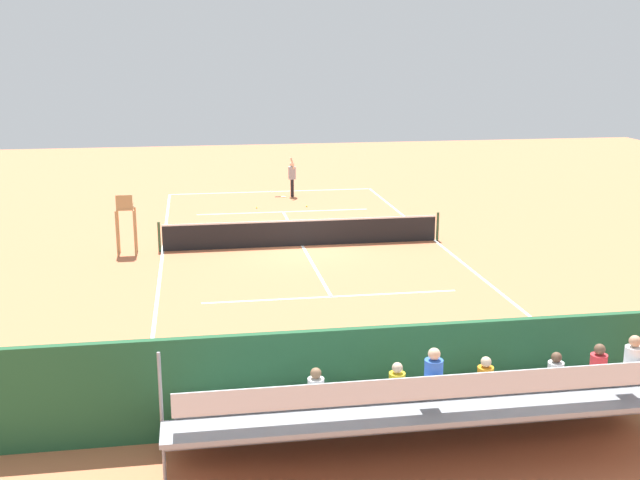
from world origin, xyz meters
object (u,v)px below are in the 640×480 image
(courtside_bench, at_px, (551,370))
(tennis_racket, at_px, (283,197))
(tennis_player, at_px, (292,176))
(tennis_net, at_px, (302,232))
(equipment_bag, at_px, (474,395))
(umpire_chair, at_px, (126,218))
(tennis_ball_near, at_px, (257,208))
(bleacher_stand, at_px, (435,408))
(tennis_ball_far, at_px, (307,206))

(courtside_bench, xyz_separation_m, tennis_racket, (2.97, -22.79, -0.54))
(tennis_player, height_order, tennis_racket, tennis_player)
(tennis_player, bearing_deg, tennis_net, 84.90)
(equipment_bag, xyz_separation_m, tennis_player, (0.81, -22.94, 0.84))
(tennis_racket, bearing_deg, equipment_bag, 93.15)
(tennis_net, relative_size, tennis_racket, 18.25)
(umpire_chair, xyz_separation_m, tennis_ball_near, (-5.12, -7.18, -1.28))
(umpire_chair, distance_m, tennis_player, 12.03)
(bleacher_stand, xyz_separation_m, tennis_ball_far, (-0.98, -22.29, -0.90))
(bleacher_stand, bearing_deg, equipment_bag, -127.16)
(umpire_chair, relative_size, tennis_ball_far, 32.42)
(tennis_player, xyz_separation_m, tennis_racket, (0.45, 0.02, -1.00))
(tennis_net, xyz_separation_m, tennis_player, (-0.85, -9.54, 0.51))
(equipment_bag, height_order, tennis_ball_near, equipment_bag)
(equipment_bag, distance_m, tennis_player, 22.97)
(tennis_racket, distance_m, tennis_ball_far, 2.69)
(umpire_chair, bearing_deg, tennis_ball_far, -135.88)
(courtside_bench, bearing_deg, equipment_bag, 4.31)
(equipment_bag, bearing_deg, bleacher_stand, 52.84)
(tennis_player, distance_m, tennis_ball_far, 2.79)
(bleacher_stand, relative_size, equipment_bag, 10.07)
(tennis_racket, distance_m, tennis_ball_near, 2.95)
(umpire_chair, height_order, tennis_ball_far, umpire_chair)
(tennis_net, distance_m, courtside_bench, 13.69)
(equipment_bag, height_order, tennis_ball_far, equipment_bag)
(tennis_net, distance_m, tennis_racket, 9.54)
(equipment_bag, bearing_deg, tennis_ball_near, -82.31)
(tennis_racket, height_order, tennis_ball_far, tennis_ball_far)
(tennis_racket, bearing_deg, umpire_chair, 55.83)
(tennis_net, bearing_deg, courtside_bench, 104.24)
(courtside_bench, bearing_deg, tennis_ball_near, -77.60)
(tennis_net, height_order, bleacher_stand, bleacher_stand)
(bleacher_stand, height_order, tennis_ball_near, bleacher_stand)
(tennis_net, height_order, umpire_chair, umpire_chair)
(tennis_player, bearing_deg, courtside_bench, 96.30)
(equipment_bag, relative_size, tennis_ball_far, 13.64)
(courtside_bench, height_order, tennis_racket, courtside_bench)
(courtside_bench, xyz_separation_m, equipment_bag, (1.70, 0.13, -0.38))
(courtside_bench, relative_size, equipment_bag, 2.00)
(umpire_chair, height_order, courtside_bench, umpire_chair)
(tennis_ball_far, bearing_deg, tennis_player, -82.87)
(tennis_net, distance_m, umpire_chair, 6.26)
(bleacher_stand, bearing_deg, tennis_ball_far, -92.51)
(tennis_ball_far, bearing_deg, courtside_bench, 96.19)
(tennis_net, relative_size, tennis_player, 5.35)
(equipment_bag, bearing_deg, tennis_ball_far, -88.62)
(tennis_net, height_order, tennis_racket, tennis_net)
(umpire_chair, xyz_separation_m, courtside_bench, (-9.57, 13.07, -0.76))
(courtside_bench, bearing_deg, bleacher_stand, 33.06)
(courtside_bench, bearing_deg, tennis_racket, -82.59)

